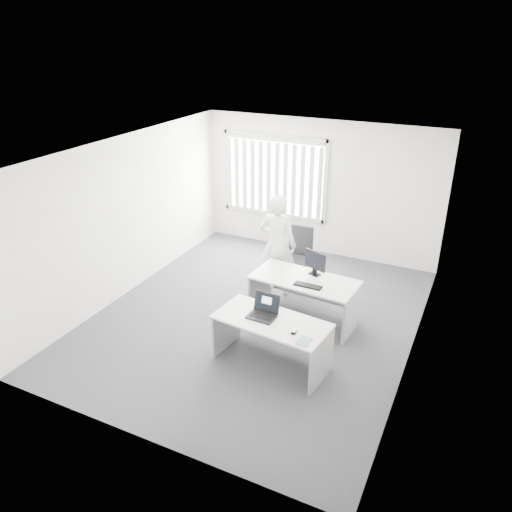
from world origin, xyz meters
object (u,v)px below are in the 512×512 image
at_px(desk_near, 271,333).
at_px(office_chair, 297,266).
at_px(person, 277,245).
at_px(monitor, 315,263).
at_px(laptop, 261,308).
at_px(desk_far, 304,291).

xyz_separation_m(desk_near, office_chair, (-0.58, 2.50, -0.19)).
bearing_deg(desk_near, person, 117.83).
relative_size(desk_near, monitor, 4.11).
relative_size(office_chair, laptop, 2.82).
relative_size(desk_near, desk_far, 0.96).
bearing_deg(office_chair, monitor, -58.34).
relative_size(desk_near, person, 0.91).
distance_m(desk_far, person, 1.13).
bearing_deg(laptop, desk_far, 85.29).
bearing_deg(desk_far, office_chair, 120.20).
bearing_deg(laptop, office_chair, 101.91).
height_order(office_chair, laptop, office_chair).
height_order(desk_far, laptop, laptop).
distance_m(desk_near, person, 2.20).
distance_m(office_chair, person, 0.79).
distance_m(person, monitor, 1.02).
xyz_separation_m(desk_far, person, (-0.79, 0.72, 0.37)).
xyz_separation_m(desk_far, monitor, (0.09, 0.21, 0.42)).
height_order(office_chair, monitor, monitor).
relative_size(desk_far, office_chair, 1.60).
xyz_separation_m(office_chair, laptop, (0.43, -2.50, 0.54)).
bearing_deg(person, laptop, 103.03).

